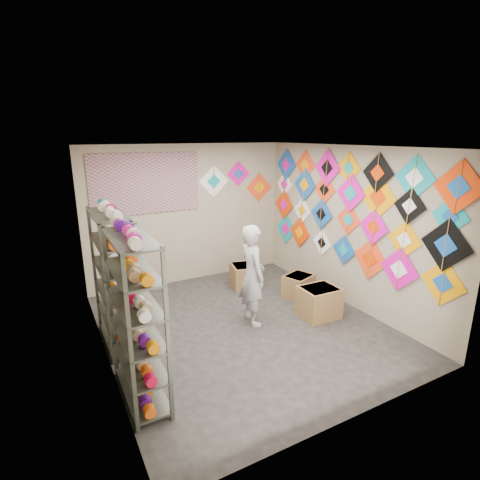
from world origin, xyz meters
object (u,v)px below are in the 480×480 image
carton_a (319,302)px  carton_b (298,286)px  shelf_rack_back (114,280)px  shelf_rack_front (136,320)px  carton_c (244,276)px  shopkeeper (252,275)px

carton_a → carton_b: 0.80m
shelf_rack_back → shelf_rack_front: bearing=-90.0°
carton_a → carton_b: bearing=79.1°
carton_a → carton_c: size_ratio=1.17×
shopkeeper → carton_a: bearing=-102.5°
carton_a → shelf_rack_back: bearing=167.8°
shelf_rack_back → carton_c: shelf_rack_back is taller
shelf_rack_back → carton_a: (3.01, -0.74, -0.70)m
shelf_rack_back → carton_c: (2.54, 0.90, -0.73)m
shelf_rack_back → carton_c: size_ratio=3.69×
shopkeeper → carton_c: size_ratio=3.08×
shelf_rack_front → shelf_rack_back: size_ratio=1.00×
shelf_rack_front → carton_b: size_ratio=3.75×
shelf_rack_front → shopkeeper: (1.97, 0.91, -0.16)m
shelf_rack_back → carton_a: size_ratio=3.17×
carton_c → carton_a: bearing=-60.8°
carton_b → carton_c: carton_c is taller
carton_b → carton_c: (-0.65, 0.87, 0.02)m
shelf_rack_back → carton_a: shelf_rack_back is taller
shelf_rack_front → shopkeeper: size_ratio=1.20×
carton_b → carton_a: bearing=-122.3°
shelf_rack_front → carton_b: 3.53m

